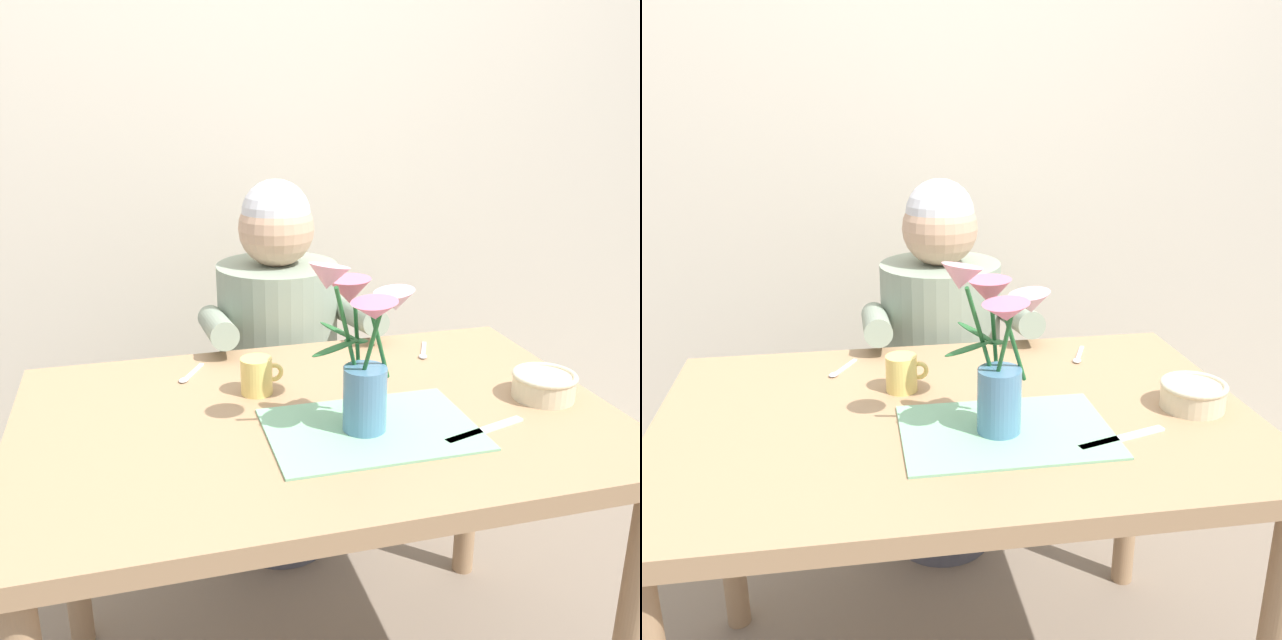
% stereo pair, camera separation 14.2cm
% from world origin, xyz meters
% --- Properties ---
extents(wood_panel_backdrop, '(4.00, 0.10, 2.50)m').
position_xyz_m(wood_panel_backdrop, '(0.00, 1.05, 1.25)').
color(wood_panel_backdrop, beige).
rests_on(wood_panel_backdrop, ground_plane).
extents(dining_table, '(1.20, 0.80, 0.74)m').
position_xyz_m(dining_table, '(0.00, 0.00, 0.64)').
color(dining_table, '#9E7A56').
rests_on(dining_table, ground_plane).
extents(seated_person, '(0.45, 0.47, 1.14)m').
position_xyz_m(seated_person, '(0.05, 0.62, 0.56)').
color(seated_person, '#4C4C56').
rests_on(seated_person, ground_plane).
extents(striped_placemat, '(0.40, 0.28, 0.00)m').
position_xyz_m(striped_placemat, '(0.08, -0.10, 0.74)').
color(striped_placemat, '#7AB289').
rests_on(striped_placemat, dining_table).
extents(flower_vase, '(0.23, 0.27, 0.34)m').
position_xyz_m(flower_vase, '(0.06, -0.09, 0.92)').
color(flower_vase, teal).
rests_on(flower_vase, dining_table).
extents(ceramic_bowl, '(0.14, 0.14, 0.06)m').
position_xyz_m(ceramic_bowl, '(0.48, -0.06, 0.77)').
color(ceramic_bowl, beige).
rests_on(ceramic_bowl, dining_table).
extents(dinner_knife, '(0.19, 0.07, 0.00)m').
position_xyz_m(dinner_knife, '(0.29, -0.16, 0.74)').
color(dinner_knife, silver).
rests_on(dinner_knife, dining_table).
extents(tea_cup, '(0.09, 0.07, 0.08)m').
position_xyz_m(tea_cup, '(-0.10, 0.13, 0.78)').
color(tea_cup, '#E5C666').
rests_on(tea_cup, dining_table).
extents(spoon_0, '(0.06, 0.11, 0.01)m').
position_xyz_m(spoon_0, '(0.34, 0.25, 0.74)').
color(spoon_0, silver).
rests_on(spoon_0, dining_table).
extents(spoon_1, '(0.07, 0.11, 0.01)m').
position_xyz_m(spoon_1, '(-0.24, 0.25, 0.74)').
color(spoon_1, silver).
rests_on(spoon_1, dining_table).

